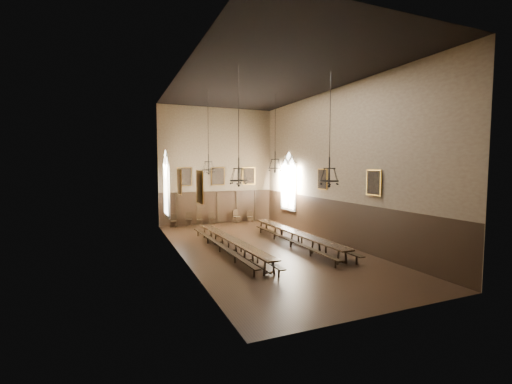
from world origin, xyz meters
TOP-DOWN VIEW (x-y plane):
  - floor at (0.00, 0.00)m, footprint 9.00×18.00m
  - ceiling at (0.00, 0.00)m, footprint 9.00×18.00m
  - wall_back at (0.00, 9.01)m, footprint 9.00×0.02m
  - wall_front at (0.00, -9.01)m, footprint 9.00×0.02m
  - wall_left at (-4.51, 0.00)m, footprint 0.02×18.00m
  - wall_right at (4.51, 0.00)m, footprint 0.02×18.00m
  - wainscot_panelling at (0.00, 0.00)m, footprint 9.00×18.00m
  - table_left at (-1.89, -0.11)m, footprint 1.13×9.21m
  - table_right at (2.05, 0.21)m, footprint 0.75×9.65m
  - bench_left_outer at (-2.48, 0.17)m, footprint 0.58×9.63m
  - bench_left_inner at (-1.45, -0.27)m, footprint 0.33×9.56m
  - bench_right_inner at (1.49, -0.26)m, footprint 0.34×9.21m
  - bench_right_outer at (2.52, 0.26)m, footprint 0.67×10.17m
  - chair_0 at (-3.53, 8.48)m, footprint 0.54×0.54m
  - chair_1 at (-2.38, 8.58)m, footprint 0.54×0.54m
  - chair_2 at (-1.57, 8.47)m, footprint 0.42×0.42m
  - chair_3 at (-0.60, 8.60)m, footprint 0.47×0.47m
  - chair_5 at (1.39, 8.47)m, footprint 0.58×0.58m
  - chair_6 at (2.53, 8.47)m, footprint 0.47×0.47m
  - chandelier_back_left at (-2.34, 2.80)m, footprint 0.75×0.75m
  - chandelier_back_right at (1.84, 2.46)m, footprint 0.85×0.85m
  - chandelier_front_left at (-2.26, -2.20)m, footprint 0.84×0.84m
  - chandelier_front_right at (2.16, -2.89)m, footprint 0.95×0.95m
  - portrait_back_0 at (-2.60, 8.88)m, footprint 1.10×0.12m
  - portrait_back_1 at (0.00, 8.88)m, footprint 1.10×0.12m
  - portrait_back_2 at (2.60, 8.88)m, footprint 1.10×0.12m
  - portrait_left_0 at (-4.38, 1.00)m, footprint 0.12×1.00m
  - portrait_left_1 at (-4.38, -3.50)m, footprint 0.12×1.00m
  - portrait_right_0 at (4.38, 1.00)m, footprint 0.12×1.00m
  - portrait_right_1 at (4.38, -3.50)m, footprint 0.12×1.00m
  - window_right at (4.43, 5.50)m, footprint 0.20×2.20m
  - window_left at (-4.43, 5.50)m, footprint 0.20×2.20m

SIDE VIEW (x-z plane):
  - floor at x=0.00m, z-range -0.02..0.00m
  - bench_right_inner at x=1.49m, z-range 0.06..0.47m
  - chair_6 at x=2.53m, z-range -0.17..0.71m
  - bench_left_inner at x=-1.45m, z-range 0.06..0.49m
  - bench_left_outer at x=-2.48m, z-range 0.06..0.49m
  - chair_3 at x=-0.60m, z-range -0.18..0.75m
  - chair_2 at x=-1.57m, z-range -0.19..0.75m
  - chair_0 at x=-3.53m, z-range -0.19..0.77m
  - bench_right_outer at x=2.52m, z-range 0.06..0.52m
  - chair_5 at x=1.39m, z-range -0.21..0.83m
  - chair_1 at x=-2.38m, z-range -0.21..0.83m
  - table_left at x=-1.89m, z-range 0.00..0.72m
  - table_right at x=2.05m, z-range 0.00..0.75m
  - wainscot_panelling at x=0.00m, z-range 0.00..2.50m
  - window_right at x=4.43m, z-range 1.10..5.70m
  - window_left at x=-4.43m, z-range 1.10..5.70m
  - portrait_back_0 at x=-2.60m, z-range 3.00..4.40m
  - portrait_back_1 at x=0.00m, z-range 3.00..4.40m
  - portrait_back_2 at x=2.60m, z-range 3.00..4.40m
  - portrait_left_0 at x=-4.38m, z-range 3.05..4.35m
  - portrait_left_1 at x=-4.38m, z-range 3.05..4.35m
  - portrait_right_0 at x=4.38m, z-range 3.05..4.35m
  - portrait_right_1 at x=4.38m, z-range 3.05..4.35m
  - chandelier_front_right at x=2.16m, z-range 1.43..6.80m
  - chandelier_front_left at x=-2.26m, z-range 1.58..6.87m
  - wall_back at x=0.00m, z-range 0.00..9.00m
  - wall_front at x=0.00m, z-range 0.00..9.00m
  - wall_left at x=-4.51m, z-range 0.00..9.00m
  - wall_right at x=4.51m, z-range 0.00..9.00m
  - chandelier_back_left at x=-2.34m, z-range 2.22..7.08m
  - chandelier_back_right at x=1.84m, z-range 2.30..7.08m
  - ceiling at x=0.00m, z-range 9.00..9.02m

